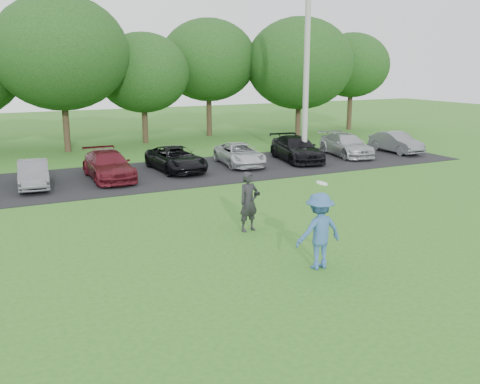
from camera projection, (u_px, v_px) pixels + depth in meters
name	position (u px, v px, depth m)	size (l,w,h in m)	color
ground	(306.00, 276.00, 12.64)	(100.00, 100.00, 0.00)	#316B1E
parking_lot	(146.00, 176.00, 23.95)	(32.00, 6.50, 0.03)	black
utility_pole	(307.00, 54.00, 26.02)	(0.28, 0.28, 10.71)	#A1A19C
frisbee_player	(319.00, 231.00, 12.96)	(1.23, 0.78, 2.27)	#355D96
camera_bystander	(249.00, 202.00, 15.89)	(0.73, 0.55, 1.80)	black
parked_cars	(156.00, 161.00, 24.12)	(30.26, 4.63, 1.24)	black
tree_row	(119.00, 64.00, 31.96)	(42.39, 9.85, 8.64)	#38281C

